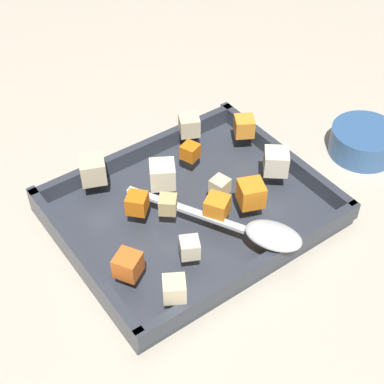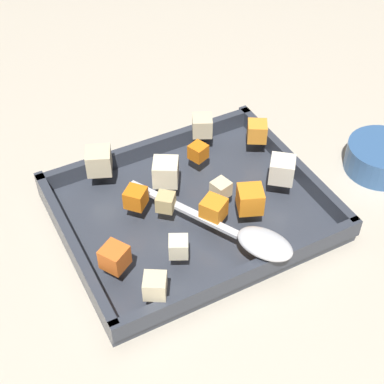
% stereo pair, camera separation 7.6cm
% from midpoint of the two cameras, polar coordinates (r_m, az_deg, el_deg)
% --- Properties ---
extents(ground_plane, '(4.00, 4.00, 0.00)m').
position_cam_midpoint_polar(ground_plane, '(0.80, 3.04, -2.37)').
color(ground_plane, '#BCB29E').
extents(baking_dish, '(0.34, 0.28, 0.04)m').
position_cam_midpoint_polar(baking_dish, '(0.79, 2.76, -2.17)').
color(baking_dish, '#333842').
rests_on(baking_dish, ground_plane).
extents(carrot_chunk_heap_side, '(0.04, 0.04, 0.03)m').
position_cam_midpoint_polar(carrot_chunk_heap_side, '(0.86, 8.91, 5.78)').
color(carrot_chunk_heap_side, orange).
rests_on(carrot_chunk_heap_side, baking_dish).
extents(carrot_chunk_near_left, '(0.04, 0.04, 0.03)m').
position_cam_midpoint_polar(carrot_chunk_near_left, '(0.68, -4.41, -6.53)').
color(carrot_chunk_near_left, orange).
rests_on(carrot_chunk_near_left, baking_dish).
extents(carrot_chunk_corner_nw, '(0.04, 0.04, 0.03)m').
position_cam_midpoint_polar(carrot_chunk_corner_nw, '(0.74, 5.20, -1.78)').
color(carrot_chunk_corner_nw, orange).
rests_on(carrot_chunk_corner_nw, baking_dish).
extents(carrot_chunk_mid_left, '(0.04, 0.04, 0.03)m').
position_cam_midpoint_polar(carrot_chunk_mid_left, '(0.75, -2.65, -0.69)').
color(carrot_chunk_mid_left, orange).
rests_on(carrot_chunk_mid_left, baking_dish).
extents(carrot_chunk_center, '(0.03, 0.03, 0.02)m').
position_cam_midpoint_polar(carrot_chunk_center, '(0.82, 3.27, 3.83)').
color(carrot_chunk_center, orange).
rests_on(carrot_chunk_center, baking_dish).
extents(carrot_chunk_corner_ne, '(0.04, 0.04, 0.03)m').
position_cam_midpoint_polar(carrot_chunk_corner_ne, '(0.75, 8.60, -0.83)').
color(carrot_chunk_corner_ne, orange).
rests_on(carrot_chunk_corner_ne, baking_dish).
extents(potato_chunk_heap_top, '(0.04, 0.04, 0.03)m').
position_cam_midpoint_polar(potato_chunk_heap_top, '(0.80, -6.42, 2.91)').
color(potato_chunk_heap_top, beige).
rests_on(potato_chunk_heap_top, baking_dish).
extents(potato_chunk_rim_edge, '(0.03, 0.03, 0.02)m').
position_cam_midpoint_polar(potato_chunk_rim_edge, '(0.77, 5.68, 0.19)').
color(potato_chunk_rim_edge, beige).
rests_on(potato_chunk_rim_edge, baking_dish).
extents(potato_chunk_far_left, '(0.03, 0.03, 0.02)m').
position_cam_midpoint_polar(potato_chunk_far_left, '(0.70, 1.81, -5.52)').
color(potato_chunk_far_left, beige).
rests_on(potato_chunk_far_left, baking_dish).
extents(potato_chunk_near_right, '(0.04, 0.04, 0.03)m').
position_cam_midpoint_polar(potato_chunk_near_right, '(0.66, -0.29, -9.32)').
color(potato_chunk_near_right, beige).
rests_on(potato_chunk_near_right, baking_dish).
extents(potato_chunk_under_handle, '(0.03, 0.03, 0.02)m').
position_cam_midpoint_polar(potato_chunk_under_handle, '(0.75, 0.32, -1.12)').
color(potato_chunk_under_handle, tan).
rests_on(potato_chunk_under_handle, baking_dish).
extents(potato_chunk_mid_right, '(0.04, 0.04, 0.03)m').
position_cam_midpoint_polar(potato_chunk_mid_right, '(0.86, 3.54, 6.39)').
color(potato_chunk_mid_right, beige).
rests_on(potato_chunk_mid_right, baking_dish).
extents(potato_chunk_front_center, '(0.05, 0.05, 0.03)m').
position_cam_midpoint_polar(potato_chunk_front_center, '(0.78, 0.20, 1.85)').
color(potato_chunk_front_center, beige).
rests_on(potato_chunk_front_center, baking_dish).
extents(parsnip_chunk_near_spoon, '(0.05, 0.05, 0.03)m').
position_cam_midpoint_polar(parsnip_chunk_near_spoon, '(0.80, 11.50, 2.05)').
color(parsnip_chunk_near_spoon, silver).
rests_on(parsnip_chunk_near_spoon, baking_dish).
extents(serving_spoon, '(0.14, 0.22, 0.02)m').
position_cam_midpoint_polar(serving_spoon, '(0.72, 9.21, -4.75)').
color(serving_spoon, silver).
rests_on(serving_spoon, baking_dish).
extents(small_prep_bowl, '(0.10, 0.10, 0.04)m').
position_cam_midpoint_polar(small_prep_bowl, '(0.92, 20.24, 3.08)').
color(small_prep_bowl, '#33598C').
rests_on(small_prep_bowl, ground_plane).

